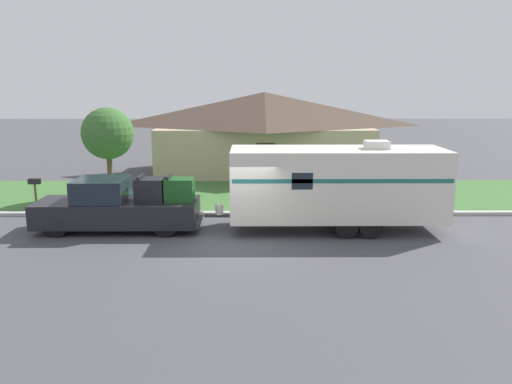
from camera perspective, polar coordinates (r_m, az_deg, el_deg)
name	(u,v)px	position (r m, az deg, el deg)	size (l,w,h in m)	color
ground_plane	(238,245)	(16.46, -2.04, -6.04)	(120.00, 120.00, 0.00)	#47474C
curb_strip	(241,214)	(20.03, -1.74, -2.47)	(80.00, 0.30, 0.14)	#ADADA8
lawn_strip	(243,195)	(23.59, -1.53, -0.35)	(80.00, 7.00, 0.03)	#3D6B33
house_across_street	(264,131)	(29.56, 0.96, 6.97)	(13.07, 6.53, 4.69)	tan
pickup_truck	(120,206)	(18.47, -15.31, -1.60)	(5.83, 1.92, 2.01)	black
travel_trailer	(337,184)	(17.92, 9.25, 0.96)	(8.47, 2.39, 3.23)	black
mailbox	(35,186)	(22.75, -23.96, 0.65)	(0.48, 0.20, 1.30)	brown
tree_in_yard	(108,134)	(23.50, -16.59, 6.39)	(2.32, 2.32, 4.14)	brown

